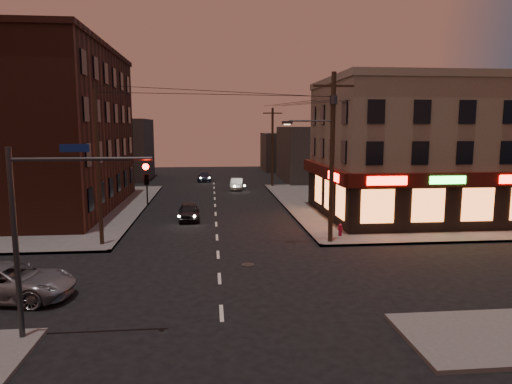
{
  "coord_description": "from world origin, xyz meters",
  "views": [
    {
      "loc": [
        -0.32,
        -20.52,
        7.02
      ],
      "look_at": [
        2.3,
        5.95,
        3.2
      ],
      "focal_mm": 32.0,
      "sensor_mm": 36.0,
      "label": 1
    }
  ],
  "objects": [
    {
      "name": "traffic_signal",
      "position": [
        -5.57,
        -5.6,
        4.16
      ],
      "size": [
        4.49,
        0.32,
        6.47
      ],
      "color": "#333538",
      "rests_on": "ground"
    },
    {
      "name": "utility_pole_main",
      "position": [
        6.68,
        5.8,
        5.76
      ],
      "size": [
        4.2,
        0.44,
        10.0
      ],
      "color": "#382619",
      "rests_on": "sidewalk_ne"
    },
    {
      "name": "fire_hydrant",
      "position": [
        7.8,
        7.12,
        0.57
      ],
      "size": [
        0.33,
        0.33,
        0.77
      ],
      "rotation": [
        0.0,
        0.0,
        -0.06
      ],
      "color": "maroon",
      "rests_on": "sidewalk_ne"
    },
    {
      "name": "ground",
      "position": [
        0.0,
        0.0,
        0.0
      ],
      "size": [
        120.0,
        120.0,
        0.0
      ],
      "primitive_type": "plane",
      "color": "black",
      "rests_on": "ground"
    },
    {
      "name": "bg_building_ne_a",
      "position": [
        14.0,
        38.0,
        3.5
      ],
      "size": [
        10.0,
        12.0,
        7.0
      ],
      "primitive_type": "cube",
      "color": "#3F3D3A",
      "rests_on": "ground"
    },
    {
      "name": "bg_building_ne_b",
      "position": [
        12.0,
        52.0,
        3.0
      ],
      "size": [
        8.0,
        8.0,
        6.0
      ],
      "primitive_type": "cube",
      "color": "#3F3D3A",
      "rests_on": "ground"
    },
    {
      "name": "utility_pole_west",
      "position": [
        -6.8,
        6.5,
        4.65
      ],
      "size": [
        0.24,
        0.24,
        9.0
      ],
      "primitive_type": "cylinder",
      "color": "#382619",
      "rests_on": "sidewalk_nw"
    },
    {
      "name": "sidewalk_ne",
      "position": [
        18.0,
        19.0,
        0.07
      ],
      "size": [
        24.0,
        28.0,
        0.15
      ],
      "primitive_type": "cube",
      "color": "#514F4C",
      "rests_on": "ground"
    },
    {
      "name": "utility_pole_far",
      "position": [
        6.8,
        32.0,
        4.65
      ],
      "size": [
        0.26,
        0.26,
        9.0
      ],
      "primitive_type": "cylinder",
      "color": "#382619",
      "rests_on": "sidewalk_ne"
    },
    {
      "name": "sedan_far",
      "position": [
        -1.16,
        38.79,
        0.6
      ],
      "size": [
        1.85,
        4.22,
        1.2
      ],
      "primitive_type": "imported",
      "rotation": [
        0.0,
        0.0,
        -0.04
      ],
      "color": "#182031",
      "rests_on": "ground"
    },
    {
      "name": "sedan_mid",
      "position": [
        2.54,
        30.33,
        0.63
      ],
      "size": [
        1.72,
        3.95,
        1.26
      ],
      "primitive_type": "imported",
      "rotation": [
        0.0,
        0.0,
        -0.1
      ],
      "color": "slate",
      "rests_on": "ground"
    },
    {
      "name": "sidewalk_nw",
      "position": [
        -18.0,
        19.0,
        0.07
      ],
      "size": [
        24.0,
        28.0,
        0.15
      ],
      "primitive_type": "cube",
      "color": "#514F4C",
      "rests_on": "ground"
    },
    {
      "name": "pizza_building",
      "position": [
        15.93,
        13.43,
        5.35
      ],
      "size": [
        15.85,
        12.85,
        10.5
      ],
      "color": "gray",
      "rests_on": "sidewalk_ne"
    },
    {
      "name": "suv_cross",
      "position": [
        -8.64,
        -1.73,
        0.74
      ],
      "size": [
        5.56,
        3.06,
        1.48
      ],
      "primitive_type": "imported",
      "rotation": [
        0.0,
        0.0,
        1.45
      ],
      "color": "gray",
      "rests_on": "ground"
    },
    {
      "name": "brick_apartment",
      "position": [
        -14.5,
        19.0,
        6.65
      ],
      "size": [
        12.0,
        20.0,
        13.0
      ],
      "primitive_type": "cube",
      "color": "#492217",
      "rests_on": "sidewalk_nw"
    },
    {
      "name": "bg_building_nw",
      "position": [
        -13.0,
        42.0,
        4.0
      ],
      "size": [
        9.0,
        10.0,
        8.0
      ],
      "primitive_type": "cube",
      "color": "#3F3D3A",
      "rests_on": "ground"
    },
    {
      "name": "sedan_near",
      "position": [
        -2.02,
        13.77,
        0.66
      ],
      "size": [
        1.72,
        3.91,
        1.31
      ],
      "primitive_type": "imported",
      "rotation": [
        0.0,
        0.0,
        0.05
      ],
      "color": "black",
      "rests_on": "ground"
    }
  ]
}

